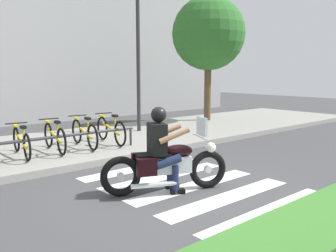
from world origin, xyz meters
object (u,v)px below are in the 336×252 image
bicycle_1 (21,142)px  bicycle_3 (84,133)px  tree_near_rack (208,34)px  motorcycle (166,165)px  rider (162,144)px  street_lamp (138,48)px  bicycle_4 (111,130)px  bike_rack (65,137)px  bicycle_2 (55,137)px

bicycle_1 → bicycle_3: bicycle_3 is taller
bicycle_3 → tree_near_rack: bearing=14.6°
motorcycle → rider: bearing=153.5°
motorcycle → street_lamp: (2.92, 4.81, 2.28)m
bicycle_4 → street_lamp: 3.11m
rider → bicycle_3: 3.61m
bicycle_4 → rider: bearing=-108.6°
bike_rack → motorcycle: bearing=-82.4°
bicycle_3 → street_lamp: bearing=25.2°
tree_near_rack → bicycle_4: bearing=-163.4°
bicycle_2 → bike_rack: bicycle_2 is taller
bicycle_2 → tree_near_rack: bearing=13.1°
bicycle_2 → bicycle_3: size_ratio=0.97×
bicycle_2 → bicycle_4: bicycle_4 is taller
motorcycle → tree_near_rack: bearing=38.7°
motorcycle → rider: (-0.07, 0.03, 0.37)m
rider → bicycle_1: rider is taller
bicycle_4 → street_lamp: bearing=33.9°
bicycle_4 → tree_near_rack: (5.38, 1.61, 2.95)m
bicycle_2 → bicycle_4: 1.54m
bicycle_1 → bicycle_2: bicycle_2 is taller
bicycle_3 → street_lamp: (2.56, 1.21, 2.24)m
bicycle_3 → bicycle_4: bicycle_4 is taller
bicycle_1 → bicycle_3: (1.54, -0.00, 0.02)m
bicycle_2 → tree_near_rack: tree_near_rack is taller
rider → bike_rack: size_ratio=0.40×
rider → tree_near_rack: bearing=38.2°
motorcycle → street_lamp: bearing=58.7°
rider → bicycle_4: size_ratio=0.84×
motorcycle → bicycle_1: (-1.17, 3.61, 0.02)m
motorcycle → bike_rack: motorcycle is taller
rider → motorcycle: bearing=-26.5°
bicycle_2 → rider: bearing=-84.6°
bicycle_3 → tree_near_rack: (6.15, 1.61, 2.95)m
bicycle_1 → street_lamp: bearing=16.4°
motorcycle → bicycle_3: motorcycle is taller
tree_near_rack → bicycle_3: bearing=-165.4°
motorcycle → tree_near_rack: tree_near_rack is taller
motorcycle → street_lamp: size_ratio=0.45×
bicycle_4 → bicycle_3: bearing=180.0°
street_lamp → tree_near_rack: (3.59, 0.40, 0.71)m
bicycle_2 → tree_near_rack: 7.70m
rider → bike_rack: 3.05m
bicycle_4 → tree_near_rack: bearing=16.6°
bicycle_2 → bike_rack: (-0.00, -0.55, 0.07)m
bicycle_4 → tree_near_rack: tree_near_rack is taller
rider → bicycle_1: bearing=107.2°
bicycle_3 → bicycle_4: bearing=-0.0°
tree_near_rack → bike_rack: bearing=-162.7°
bicycle_4 → bike_rack: size_ratio=0.47×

